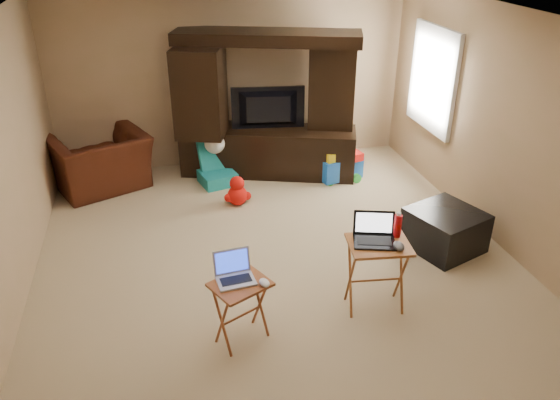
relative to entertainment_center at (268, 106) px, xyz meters
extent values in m
plane|color=beige|center=(-0.39, -2.18, -0.99)|extent=(5.50, 5.50, 0.00)
plane|color=silver|center=(-0.39, -2.18, 1.51)|extent=(5.50, 5.50, 0.00)
plane|color=tan|center=(-0.39, 0.57, 0.26)|extent=(5.00, 0.00, 5.00)
plane|color=tan|center=(-0.39, -4.93, 0.26)|extent=(5.00, 0.00, 5.00)
plane|color=tan|center=(-2.89, -2.18, 0.26)|extent=(0.00, 5.50, 5.50)
plane|color=tan|center=(2.11, -2.18, 0.26)|extent=(0.00, 5.50, 5.50)
plane|color=white|center=(2.09, -0.63, 0.41)|extent=(0.00, 1.20, 1.20)
cube|color=white|center=(2.07, -0.63, 0.41)|extent=(0.06, 1.14, 1.34)
cube|color=black|center=(0.00, 0.00, 0.00)|extent=(2.49, 1.35, 1.98)
imported|color=black|center=(0.00, -0.04, -0.04)|extent=(1.02, 0.26, 0.58)
imported|color=#451A0E|center=(-2.28, 0.03, -0.61)|extent=(1.47, 1.40, 0.76)
cube|color=black|center=(1.46, -2.42, -0.77)|extent=(0.89, 0.89, 0.45)
cube|color=#A15427|center=(-0.96, -3.37, -0.70)|extent=(0.57, 0.53, 0.59)
cube|color=#A75E28|center=(0.32, -3.22, -0.64)|extent=(0.59, 0.50, 0.70)
cube|color=#BBBCC1|center=(-0.99, -3.34, -0.28)|extent=(0.33, 0.29, 0.24)
cube|color=black|center=(0.28, -3.20, -0.17)|extent=(0.44, 0.40, 0.24)
ellipsoid|color=white|center=(-0.77, -3.44, -0.37)|extent=(0.10, 0.13, 0.05)
ellipsoid|color=#434247|center=(0.45, -3.34, -0.26)|extent=(0.10, 0.15, 0.06)
cylinder|color=red|center=(0.52, -3.14, -0.18)|extent=(0.07, 0.07, 0.22)
camera|label=1|loc=(-1.49, -7.02, 2.28)|focal=35.00mm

